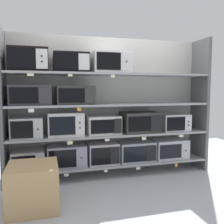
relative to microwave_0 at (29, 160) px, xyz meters
name	(u,v)px	position (x,y,z in m)	size (l,w,h in m)	color
ground	(134,203)	(1.23, -1.00, -0.34)	(7.03, 6.00, 0.02)	#B2B7BC
back_panel	(108,105)	(1.23, 0.26, 0.74)	(3.23, 0.04, 2.15)	beige
upright_left	(3,108)	(-0.31, 0.00, 0.74)	(0.05, 0.47, 2.15)	#5B5B5E
upright_right	(200,104)	(2.78, 0.00, 0.74)	(0.05, 0.47, 2.15)	#5B5B5E
shelf_0	(112,163)	(1.23, 0.00, -0.15)	(3.03, 0.47, 0.03)	#99999E
microwave_0	(29,160)	(0.00, 0.00, 0.00)	(0.44, 0.39, 0.27)	#B8B2B6
microwave_1	(67,156)	(0.54, 0.00, 0.02)	(0.57, 0.35, 0.31)	#9C99AF
microwave_2	(102,153)	(1.08, 0.00, 0.03)	(0.46, 0.40, 0.32)	#BFB4C0
microwave_3	(136,151)	(1.62, 0.00, 0.02)	(0.57, 0.39, 0.31)	#9BA3AA
microwave_4	(169,148)	(2.22, 0.00, 0.02)	(0.56, 0.40, 0.31)	#B7B7BE
price_tag_0	(27,178)	(-0.01, -0.24, -0.19)	(0.08, 0.00, 0.03)	white
price_tag_1	(66,175)	(0.50, -0.24, -0.19)	(0.06, 0.00, 0.04)	white
price_tag_2	(106,171)	(1.08, -0.24, -0.19)	(0.05, 0.00, 0.03)	white
price_tag_3	(138,168)	(1.58, -0.24, -0.19)	(0.07, 0.00, 0.04)	beige
price_tag_4	(176,165)	(2.22, -0.24, -0.19)	(0.05, 0.00, 0.05)	orange
shelf_1	(112,134)	(1.23, 0.00, 0.31)	(3.03, 0.47, 0.03)	#99999E
microwave_5	(27,127)	(-0.01, 0.00, 0.47)	(0.43, 0.39, 0.28)	#B1B7B9
microwave_6	(66,124)	(0.53, 0.00, 0.49)	(0.51, 0.35, 0.34)	silver
microwave_7	(103,125)	(1.10, 0.00, 0.46)	(0.49, 0.37, 0.27)	silver
microwave_8	(140,122)	(1.70, 0.00, 0.48)	(0.58, 0.44, 0.32)	#32302E
microwave_9	(173,122)	(2.28, 0.00, 0.46)	(0.46, 0.42, 0.27)	#B6B9B6
price_tag_5	(70,143)	(0.56, -0.24, 0.26)	(0.08, 0.00, 0.05)	beige
price_tag_6	(107,140)	(1.10, -0.24, 0.27)	(0.07, 0.00, 0.03)	white
price_tag_7	(144,138)	(1.67, -0.24, 0.26)	(0.07, 0.00, 0.05)	beige
price_tag_8	(181,136)	(2.29, -0.24, 0.27)	(0.08, 0.00, 0.04)	beige
shelf_2	(112,105)	(1.23, 0.00, 0.77)	(3.03, 0.47, 0.03)	#99999E
microwave_10	(31,95)	(0.06, 0.00, 0.92)	(0.56, 0.43, 0.28)	#302E33
microwave_11	(75,95)	(0.67, 0.00, 0.92)	(0.53, 0.41, 0.27)	#2E302B
price_tag_9	(31,111)	(0.07, -0.24, 0.72)	(0.07, 0.00, 0.05)	white
price_tag_10	(79,109)	(0.70, -0.24, 0.73)	(0.06, 0.00, 0.04)	orange
shelf_3	(112,74)	(1.23, 0.00, 1.23)	(3.03, 0.47, 0.03)	#99999E
microwave_12	(29,60)	(0.04, 0.00, 1.40)	(0.52, 0.36, 0.33)	black
microwave_13	(71,63)	(0.62, 0.00, 1.38)	(0.50, 0.36, 0.28)	black
microwave_14	(111,63)	(1.21, 0.00, 1.40)	(0.55, 0.42, 0.32)	silver
price_tag_11	(30,75)	(0.07, -0.24, 1.19)	(0.09, 0.00, 0.03)	beige
price_tag_12	(70,75)	(0.58, -0.24, 1.19)	(0.06, 0.00, 0.03)	beige
price_tag_13	(113,76)	(1.18, -0.24, 1.19)	(0.06, 0.00, 0.04)	beige
shipping_carton	(33,186)	(0.09, -0.82, -0.08)	(0.55, 0.55, 0.50)	tan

